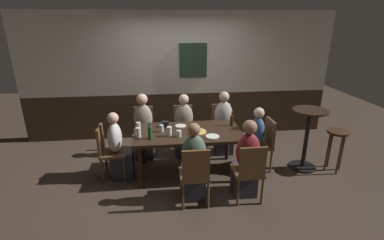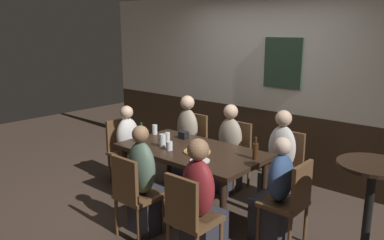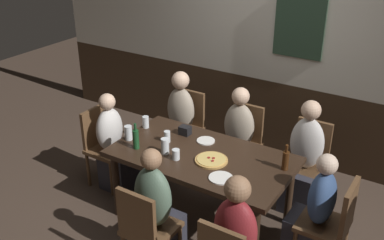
# 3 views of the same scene
# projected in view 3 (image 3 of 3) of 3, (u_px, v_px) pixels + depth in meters

# --- Properties ---
(ground_plane) EXTENTS (12.00, 12.00, 0.00)m
(ground_plane) POSITION_uv_depth(u_px,v_px,m) (201.00, 218.00, 4.55)
(ground_plane) COLOR #423328
(wall_back) EXTENTS (6.40, 0.13, 2.60)m
(wall_back) POSITION_uv_depth(u_px,v_px,m) (276.00, 52.00, 5.24)
(wall_back) COLOR #332316
(wall_back) RESTS_ON ground_plane
(dining_table) EXTENTS (1.70, 0.94, 0.74)m
(dining_table) POSITION_uv_depth(u_px,v_px,m) (202.00, 162.00, 4.27)
(dining_table) COLOR black
(dining_table) RESTS_ON ground_plane
(chair_head_east) EXTENTS (0.40, 0.40, 0.88)m
(chair_head_east) POSITION_uv_depth(u_px,v_px,m) (333.00, 221.00, 3.73)
(chair_head_east) COLOR brown
(chair_head_east) RESTS_ON ground_plane
(chair_left_far) EXTENTS (0.40, 0.40, 0.88)m
(chair_left_far) POSITION_uv_depth(u_px,v_px,m) (186.00, 123.00, 5.37)
(chair_left_far) COLOR brown
(chair_left_far) RESTS_ON ground_plane
(chair_right_far) EXTENTS (0.40, 0.40, 0.88)m
(chair_right_far) POSITION_uv_depth(u_px,v_px,m) (308.00, 158.00, 4.65)
(chair_right_far) COLOR brown
(chair_right_far) RESTS_ON ground_plane
(chair_head_west) EXTENTS (0.40, 0.40, 0.88)m
(chair_head_west) POSITION_uv_depth(u_px,v_px,m) (103.00, 143.00, 4.95)
(chair_head_west) COLOR brown
(chair_head_west) RESTS_ON ground_plane
(chair_mid_far) EXTENTS (0.40, 0.40, 0.88)m
(chair_mid_far) POSITION_uv_depth(u_px,v_px,m) (243.00, 139.00, 5.01)
(chair_mid_far) COLOR brown
(chair_mid_far) RESTS_ON ground_plane
(chair_mid_near) EXTENTS (0.40, 0.40, 0.88)m
(chair_mid_near) POSITION_uv_depth(u_px,v_px,m) (145.00, 227.00, 3.66)
(chair_mid_near) COLOR brown
(chair_mid_near) RESTS_ON ground_plane
(person_head_east) EXTENTS (0.37, 0.34, 1.09)m
(person_head_east) POSITION_uv_depth(u_px,v_px,m) (313.00, 219.00, 3.83)
(person_head_east) COLOR #2D2D38
(person_head_east) RESTS_ON ground_plane
(person_left_far) EXTENTS (0.34, 0.37, 1.18)m
(person_left_far) POSITION_uv_depth(u_px,v_px,m) (179.00, 128.00, 5.25)
(person_left_far) COLOR #2D2D38
(person_left_far) RESTS_ON ground_plane
(person_right_far) EXTENTS (0.34, 0.37, 1.18)m
(person_right_far) POSITION_uv_depth(u_px,v_px,m) (303.00, 165.00, 4.53)
(person_right_far) COLOR #2D2D38
(person_right_far) RESTS_ON ground_plane
(person_head_west) EXTENTS (0.37, 0.34, 1.10)m
(person_head_west) POSITION_uv_depth(u_px,v_px,m) (115.00, 150.00, 4.88)
(person_head_west) COLOR #2D2D38
(person_head_west) RESTS_ON ground_plane
(person_mid_far) EXTENTS (0.34, 0.37, 1.15)m
(person_mid_far) POSITION_uv_depth(u_px,v_px,m) (236.00, 146.00, 4.89)
(person_mid_far) COLOR #2D2D38
(person_mid_far) RESTS_ON ground_plane
(person_mid_near) EXTENTS (0.34, 0.37, 1.16)m
(person_mid_near) POSITION_uv_depth(u_px,v_px,m) (157.00, 217.00, 3.79)
(person_mid_near) COLOR #2D2D38
(person_mid_near) RESTS_ON ground_plane
(pizza) EXTENTS (0.30, 0.30, 0.03)m
(pizza) POSITION_uv_depth(u_px,v_px,m) (211.00, 160.00, 4.12)
(pizza) COLOR tan
(pizza) RESTS_ON dining_table
(highball_clear) EXTENTS (0.07, 0.07, 0.10)m
(highball_clear) POSITION_uv_depth(u_px,v_px,m) (176.00, 155.00, 4.13)
(highball_clear) COLOR silver
(highball_clear) RESTS_ON dining_table
(beer_glass_tall) EXTENTS (0.06, 0.06, 0.12)m
(beer_glass_tall) POSITION_uv_depth(u_px,v_px,m) (167.00, 137.00, 4.43)
(beer_glass_tall) COLOR silver
(beer_glass_tall) RESTS_ON dining_table
(tumbler_water) EXTENTS (0.07, 0.07, 0.13)m
(tumbler_water) POSITION_uv_depth(u_px,v_px,m) (146.00, 123.00, 4.71)
(tumbler_water) COLOR silver
(tumbler_water) RESTS_ON dining_table
(tumbler_short) EXTENTS (0.08, 0.08, 0.16)m
(tumbler_short) POSITION_uv_depth(u_px,v_px,m) (165.00, 147.00, 4.22)
(tumbler_short) COLOR silver
(tumbler_short) RESTS_ON dining_table
(pint_glass_amber) EXTENTS (0.08, 0.08, 0.15)m
(pint_glass_amber) POSITION_uv_depth(u_px,v_px,m) (128.00, 134.00, 4.47)
(pint_glass_amber) COLOR silver
(pint_glass_amber) RESTS_ON dining_table
(beer_bottle_green) EXTENTS (0.06, 0.06, 0.26)m
(beer_bottle_green) POSITION_uv_depth(u_px,v_px,m) (136.00, 139.00, 4.29)
(beer_bottle_green) COLOR #194723
(beer_bottle_green) RESTS_ON dining_table
(beer_bottle_brown) EXTENTS (0.06, 0.06, 0.24)m
(beer_bottle_brown) POSITION_uv_depth(u_px,v_px,m) (286.00, 160.00, 3.96)
(beer_bottle_brown) COLOR #42230F
(beer_bottle_brown) RESTS_ON dining_table
(plate_white_large) EXTENTS (0.21, 0.21, 0.01)m
(plate_white_large) POSITION_uv_depth(u_px,v_px,m) (221.00, 178.00, 3.86)
(plate_white_large) COLOR white
(plate_white_large) RESTS_ON dining_table
(plate_white_small) EXTENTS (0.18, 0.18, 0.01)m
(plate_white_small) POSITION_uv_depth(u_px,v_px,m) (206.00, 141.00, 4.46)
(plate_white_small) COLOR white
(plate_white_small) RESTS_ON dining_table
(condiment_caddy) EXTENTS (0.11, 0.09, 0.09)m
(condiment_caddy) POSITION_uv_depth(u_px,v_px,m) (185.00, 130.00, 4.58)
(condiment_caddy) COLOR black
(condiment_caddy) RESTS_ON dining_table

